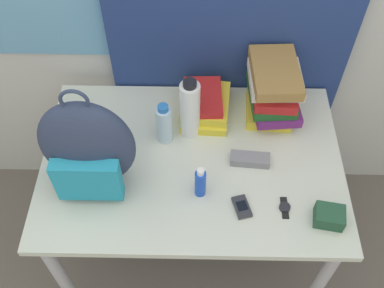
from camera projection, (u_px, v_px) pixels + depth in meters
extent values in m
cube|color=beige|center=(192.00, 162.00, 1.76)|extent=(1.17, 0.79, 0.03)
cylinder|color=#B2B2B7|center=(63.00, 280.00, 1.86)|extent=(0.05, 0.05, 0.74)
cylinder|color=#B2B2B7|center=(318.00, 285.00, 1.85)|extent=(0.05, 0.05, 0.74)
cylinder|color=#B2B2B7|center=(89.00, 149.00, 2.27)|extent=(0.05, 0.05, 0.74)
cylinder|color=#B2B2B7|center=(298.00, 152.00, 2.26)|extent=(0.05, 0.05, 0.74)
ellipsoid|color=#2D3851|center=(88.00, 145.00, 1.53)|extent=(0.33, 0.15, 0.41)
cube|color=teal|center=(88.00, 180.00, 1.54)|extent=(0.23, 0.05, 0.19)
torus|color=#2D3851|center=(74.00, 101.00, 1.35)|extent=(0.09, 0.01, 0.09)
cube|color=yellow|center=(205.00, 109.00, 1.88)|extent=(0.20, 0.27, 0.04)
cube|color=yellow|center=(205.00, 103.00, 1.85)|extent=(0.21, 0.24, 0.04)
cube|color=red|center=(203.00, 97.00, 1.82)|extent=(0.16, 0.22, 0.03)
cube|color=yellow|center=(268.00, 108.00, 1.87)|extent=(0.20, 0.23, 0.05)
cube|color=#6B2370|center=(274.00, 100.00, 1.84)|extent=(0.20, 0.29, 0.04)
cube|color=#1E5623|center=(271.00, 94.00, 1.81)|extent=(0.19, 0.27, 0.04)
cube|color=red|center=(275.00, 89.00, 1.77)|extent=(0.17, 0.24, 0.04)
cube|color=silver|center=(275.00, 79.00, 1.74)|extent=(0.21, 0.22, 0.04)
cube|color=olive|center=(275.00, 72.00, 1.71)|extent=(0.19, 0.28, 0.05)
cylinder|color=silver|center=(164.00, 125.00, 1.74)|extent=(0.06, 0.06, 0.17)
cylinder|color=#286BB7|center=(163.00, 108.00, 1.66)|extent=(0.04, 0.04, 0.02)
cylinder|color=white|center=(190.00, 110.00, 1.73)|extent=(0.08, 0.08, 0.26)
cylinder|color=black|center=(190.00, 84.00, 1.62)|extent=(0.05, 0.05, 0.02)
cylinder|color=blue|center=(200.00, 183.00, 1.60)|extent=(0.04, 0.04, 0.13)
cylinder|color=white|center=(201.00, 172.00, 1.55)|extent=(0.03, 0.03, 0.02)
cube|color=#2D2D33|center=(242.00, 207.00, 1.61)|extent=(0.07, 0.10, 0.02)
cube|color=black|center=(242.00, 206.00, 1.60)|extent=(0.05, 0.05, 0.00)
cube|color=gray|center=(250.00, 159.00, 1.72)|extent=(0.15, 0.07, 0.04)
cube|color=#234C33|center=(329.00, 216.00, 1.56)|extent=(0.11, 0.10, 0.06)
cube|color=black|center=(285.00, 208.00, 1.61)|extent=(0.02, 0.09, 0.00)
cylinder|color=#232328|center=(285.00, 207.00, 1.61)|extent=(0.04, 0.04, 0.01)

